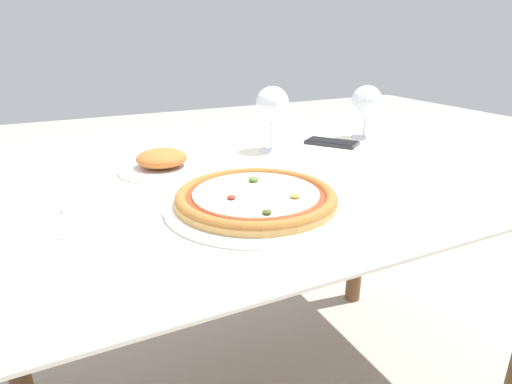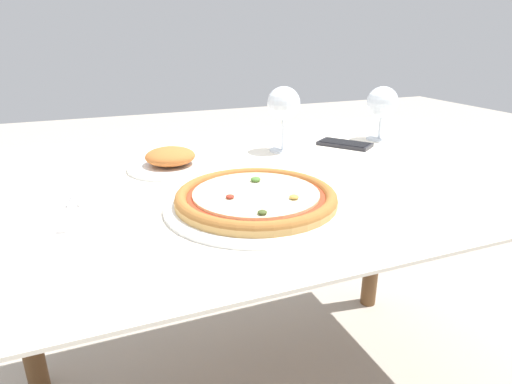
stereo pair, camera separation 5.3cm
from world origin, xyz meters
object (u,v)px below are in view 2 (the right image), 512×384
at_px(wine_glass_far_left, 382,103).
at_px(side_plate, 171,161).
at_px(wine_glass_far_right, 284,105).
at_px(dining_table, 265,206).
at_px(fork, 70,211).
at_px(cell_phone, 345,144).
at_px(pizza_plate, 256,199).

bearing_deg(wine_glass_far_left, side_plate, -174.79).
bearing_deg(wine_glass_far_right, side_plate, -171.50).
bearing_deg(dining_table, wine_glass_far_right, 52.68).
bearing_deg(wine_glass_far_left, fork, -163.58).
relative_size(cell_phone, side_plate, 0.79).
height_order(dining_table, wine_glass_far_right, wine_glass_far_right).
distance_m(wine_glass_far_right, side_plate, 0.33).
relative_size(dining_table, side_plate, 7.20).
height_order(dining_table, cell_phone, cell_phone).
distance_m(fork, side_plate, 0.29).
relative_size(pizza_plate, wine_glass_far_left, 2.15).
bearing_deg(cell_phone, pizza_plate, -140.77).
distance_m(pizza_plate, wine_glass_far_left, 0.64).
height_order(pizza_plate, cell_phone, pizza_plate).
xyz_separation_m(fork, wine_glass_far_right, (0.53, 0.24, 0.12)).
bearing_deg(wine_glass_far_right, dining_table, -127.32).
relative_size(fork, cell_phone, 1.08).
relative_size(wine_glass_far_left, cell_phone, 0.98).
height_order(fork, wine_glass_far_right, wine_glass_far_right).
relative_size(pizza_plate, cell_phone, 2.11).
height_order(fork, cell_phone, cell_phone).
bearing_deg(fork, wine_glass_far_right, 24.34).
bearing_deg(side_plate, dining_table, -27.96).
distance_m(fork, wine_glass_far_left, 0.89).
relative_size(dining_table, wine_glass_far_right, 8.40).
bearing_deg(pizza_plate, cell_phone, 39.23).
distance_m(fork, cell_phone, 0.75).
relative_size(dining_table, pizza_plate, 4.30).
distance_m(wine_glass_far_right, cell_phone, 0.22).
bearing_deg(pizza_plate, side_plate, 108.33).
bearing_deg(fork, wine_glass_far_left, 16.42).
bearing_deg(cell_phone, wine_glass_far_right, 175.39).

